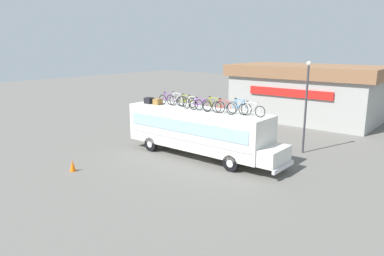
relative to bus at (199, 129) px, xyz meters
The scene contains 16 objects.
ground_plane 1.83m from the bus, behind, with size 120.00×120.00×0.00m, color #605E59.
bus is the anchor object (origin of this frame).
luggage_bag_1 4.53m from the bus, behind, with size 0.56×0.50×0.42m, color black.
luggage_bag_2 3.77m from the bus, behind, with size 0.48×0.52×0.40m, color olive.
rooftop_bicycle_1 3.30m from the bus, behind, with size 1.65×0.44×0.88m.
rooftop_bicycle_2 2.66m from the bus, behind, with size 1.80×0.44×0.96m.
rooftop_bicycle_3 2.08m from the bus, behind, with size 1.65×0.44×0.88m.
rooftop_bicycle_4 1.74m from the bus, 144.53° to the right, with size 1.69×0.44×0.91m.
rooftop_bicycle_5 1.77m from the bus, 46.10° to the right, with size 1.74×0.44×0.87m.
rooftop_bicycle_6 2.14m from the bus, ahead, with size 1.72×0.44×0.97m.
rooftop_bicycle_7 2.67m from the bus, ahead, with size 1.75×0.44×0.92m.
rooftop_bicycle_8 3.35m from the bus, ahead, with size 1.68×0.44×0.96m.
rooftop_bicycle_9 4.10m from the bus, ahead, with size 1.76×0.44×0.88m.
roadside_building 16.14m from the bus, 88.23° to the left, with size 14.09×7.86×5.29m.
traffic_cone 8.10m from the bus, 119.34° to the right, with size 0.37×0.37×0.66m, color orange.
street_lamp 7.33m from the bus, 45.78° to the left, with size 0.29×0.29×6.15m.
Camera 1 is at (14.33, -18.06, 7.16)m, focal length 33.92 mm.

